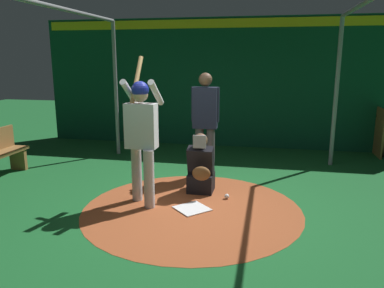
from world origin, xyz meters
The scene contains 10 objects.
ground_plane centered at (0.00, 0.00, 0.00)m, with size 25.03×25.03×0.00m, color #195B28.
dirt_circle centered at (0.00, 0.00, 0.00)m, with size 3.09×3.09×0.01m, color #9E4C28.
home_plate centered at (0.00, 0.00, 0.01)m, with size 0.42×0.42×0.01m, color white.
batter centered at (-0.08, -0.75, 1.09)m, with size 0.68×0.49×2.13m.
catcher centered at (-0.72, 0.00, 0.38)m, with size 0.58×0.40×0.96m.
umpire centered at (-1.52, -0.08, 1.05)m, with size 0.23×0.49×1.85m.
back_wall centered at (-4.16, 0.00, 1.53)m, with size 0.22×9.03×3.02m.
cage_frame centered at (0.00, 0.00, 2.04)m, with size 5.73×4.62×2.89m.
bat_rack centered at (-3.92, 3.40, 0.49)m, with size 0.94×0.20×1.05m.
baseball_0 centered at (-0.50, 0.44, 0.04)m, with size 0.07×0.07×0.07m, color white.
Camera 1 is at (4.91, 1.01, 2.09)m, focal length 35.30 mm.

